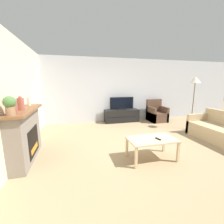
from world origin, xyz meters
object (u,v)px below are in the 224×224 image
remote (158,139)px  floor_lamp (195,83)px  mantel_vase_left (14,106)px  potted_plant (10,105)px  fireplace (25,135)px  mantel_vase_centre_left (21,104)px  armchair (156,114)px  coffee_table (152,141)px  tv_stand (122,116)px  mantel_vase_right (29,102)px  tv (122,104)px

remote → floor_lamp: (2.41, 1.71, 1.17)m
mantel_vase_left → potted_plant: bearing=-90.0°
fireplace → mantel_vase_centre_left: 0.70m
armchair → coffee_table: size_ratio=0.90×
remote → armchair: bearing=48.9°
tv_stand → remote: (-0.26, -3.32, 0.22)m
mantel_vase_right → floor_lamp: (5.16, 0.52, 0.42)m
fireplace → floor_lamp: 5.38m
remote → mantel_vase_left: bearing=163.5°
tv_stand → remote: 3.33m
armchair → fireplace: bearing=-152.8°
armchair → remote: armchair is taller
potted_plant → coffee_table: bearing=-0.4°
fireplace → coffee_table: (2.67, -0.67, -0.16)m
tv_stand → armchair: size_ratio=1.57×
armchair → mantel_vase_right: bearing=-157.5°
mantel_vase_left → floor_lamp: (5.16, 1.43, 0.39)m
armchair → floor_lamp: size_ratio=0.50×
tv → coffee_table: bearing=-96.3°
mantel_vase_left → coffee_table: mantel_vase_left is taller
tv_stand → coffee_table: 3.27m
mantel_vase_centre_left → coffee_table: (2.65, -0.55, -0.85)m
mantel_vase_right → coffee_table: 2.99m
fireplace → mantel_vase_left: size_ratio=5.38×
mantel_vase_left → coffee_table: bearing=-4.5°
mantel_vase_right → mantel_vase_centre_left: bearing=-90.0°
remote → fireplace: bearing=154.5°
mantel_vase_centre_left → armchair: mantel_vase_centre_left is taller
mantel_vase_left → tv_stand: 4.39m
coffee_table → remote: remote is taller
mantel_vase_right → armchair: size_ratio=0.22×
fireplace → tv: size_ratio=1.46×
mantel_vase_right → tv: (3.01, 2.13, -0.45)m
tv → floor_lamp: 2.83m
mantel_vase_centre_left → potted_plant: bearing=-90.0°
armchair → floor_lamp: 2.02m
mantel_vase_centre_left → potted_plant: 0.53m
tv_stand → coffee_table: size_ratio=1.41×
tv_stand → armchair: (1.55, -0.23, 0.03)m
mantel_vase_right → tv: size_ratio=0.20×
mantel_vase_right → potted_plant: bearing=-90.0°
fireplace → coffee_table: 2.75m
mantel_vase_centre_left → floor_lamp: (5.16, 1.09, 0.39)m
armchair → tv: bearing=171.6°
mantel_vase_centre_left → tv: 4.07m
mantel_vase_right → tv: bearing=35.2°
potted_plant → armchair: (4.56, 3.00, -1.02)m
tv → remote: (-0.26, -3.31, -0.30)m
tv_stand → armchair: bearing=-8.5°
tv → armchair: 1.64m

